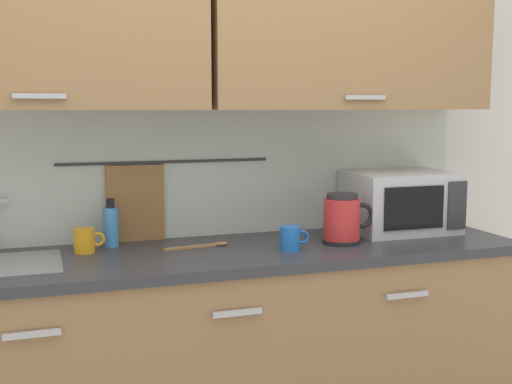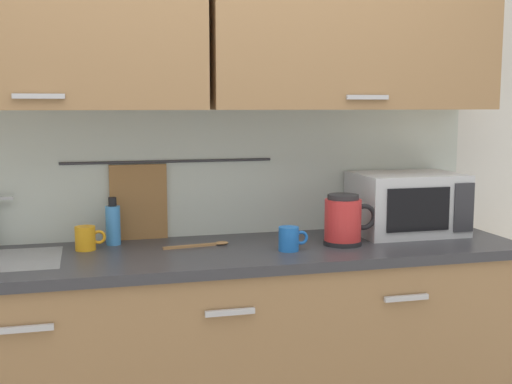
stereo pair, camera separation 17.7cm
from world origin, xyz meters
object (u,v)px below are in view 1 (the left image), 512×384
Objects in this scene: dish_soap_bottle at (111,226)px; mug_near_sink at (85,241)px; electric_kettle at (343,219)px; wooden_spoon at (205,245)px; mug_by_kettle at (291,238)px; microwave at (400,202)px.

dish_soap_bottle reaches higher than mug_near_sink.
wooden_spoon is at bearing 168.51° from electric_kettle.
mug_near_sink is at bearing 174.19° from wooden_spoon.
wooden_spoon is (-0.56, 0.11, -0.10)m from electric_kettle.
dish_soap_bottle is 1.63× the size of mug_near_sink.
wooden_spoon is at bearing -5.81° from mug_near_sink.
dish_soap_bottle reaches higher than mug_by_kettle.
electric_kettle is at bearing 12.04° from mug_by_kettle.
mug_near_sink and mug_by_kettle have the same top height.
wooden_spoon is (0.46, -0.05, -0.04)m from mug_near_sink.
mug_near_sink is at bearing 171.06° from electric_kettle.
dish_soap_bottle is at bearing 36.04° from mug_near_sink.
wooden_spoon is at bearing 151.61° from mug_by_kettle.
mug_near_sink is 0.80m from mug_by_kettle.
dish_soap_bottle is (-1.28, 0.09, -0.05)m from microwave.
microwave is 0.65m from mug_by_kettle.
microwave is 2.35× the size of dish_soap_bottle.
microwave reaches higher than electric_kettle.
dish_soap_bottle is 0.14m from mug_near_sink.
mug_near_sink is 0.43× the size of wooden_spoon.
microwave reaches higher than mug_near_sink.
electric_kettle is 1.04m from mug_near_sink.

